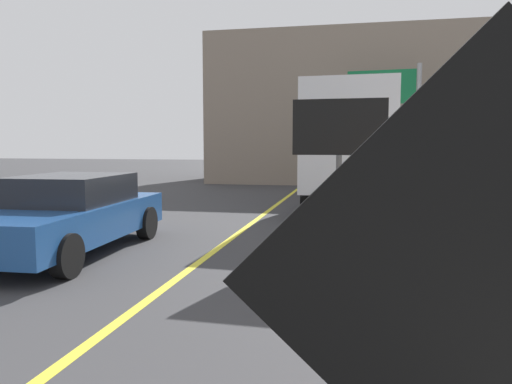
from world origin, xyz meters
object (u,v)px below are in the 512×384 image
Objects in this scene: pickup_car at (68,214)px; traffic_cone_near_sign at (354,383)px; roadwork_sign at (492,296)px; box_truck at (355,146)px; highway_guide_sign at (397,106)px; arrow_board_trailer at (338,228)px; traffic_cone_mid_lane at (333,280)px.

pickup_car is 6.76m from traffic_cone_near_sign.
box_truck reaches higher than roadwork_sign.
pickup_car is at bearing 131.27° from roadwork_sign.
highway_guide_sign is at bearing 72.07° from box_truck.
highway_guide_sign reaches higher than box_truck.
box_truck is (0.23, 6.61, 1.42)m from arrow_board_trailer.
traffic_cone_near_sign is at bearing -83.90° from traffic_cone_mid_lane.
traffic_cone_mid_lane reaches higher than traffic_cone_near_sign.
roadwork_sign reaches higher than traffic_cone_near_sign.
box_truck is 10.30× the size of traffic_cone_mid_lane.
box_truck is 9.61m from traffic_cone_mid_lane.
traffic_cone_mid_lane is at bearing -91.02° from box_truck.
traffic_cone_mid_lane is (0.06, -2.87, -0.12)m from arrow_board_trailer.
highway_guide_sign is at bearing 81.15° from arrow_board_trailer.
highway_guide_sign is at bearing 61.82° from pickup_car.
traffic_cone_near_sign is at bearing -94.99° from highway_guide_sign.
roadwork_sign is 0.50× the size of pickup_car.
roadwork_sign reaches higher than traffic_cone_mid_lane.
highway_guide_sign is 7.96× the size of traffic_cone_near_sign.
roadwork_sign is at bearing -48.73° from pickup_car.
arrow_board_trailer reaches higher than roadwork_sign.
roadwork_sign is at bearing -84.07° from arrow_board_trailer.
arrow_board_trailer reaches higher than traffic_cone_near_sign.
roadwork_sign reaches higher than pickup_car.
pickup_car is 6.42× the size of traffic_cone_mid_lane.
highway_guide_sign reaches higher than arrow_board_trailer.
traffic_cone_near_sign is 2.39m from traffic_cone_mid_lane.
roadwork_sign is at bearing -80.83° from traffic_cone_mid_lane.
traffic_cone_mid_lane is at bearing -88.73° from arrow_board_trailer.
highway_guide_sign reaches higher than roadwork_sign.
traffic_cone_near_sign is at bearing -86.54° from arrow_board_trailer.
roadwork_sign is at bearing -76.65° from traffic_cone_near_sign.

